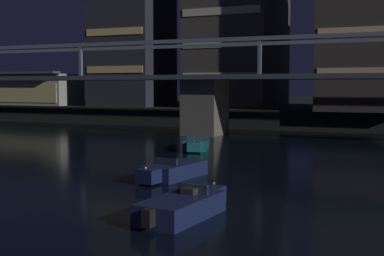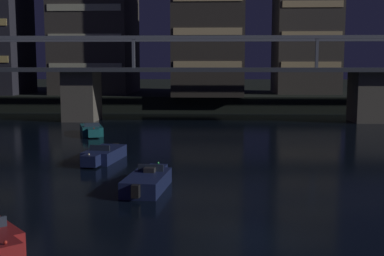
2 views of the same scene
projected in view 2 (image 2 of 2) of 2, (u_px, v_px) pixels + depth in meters
ground_plane at (247, 239)px, 18.00m from camera, size 400.00×400.00×0.00m
far_riverbank at (218, 90)px, 103.44m from camera, size 240.00×80.00×2.20m
river_bridge at (224, 82)px, 55.45m from camera, size 102.77×6.40×9.38m
tower_west_tall at (96, 25)px, 72.34m from camera, size 10.74×13.71×20.04m
tower_central at (208, 18)px, 66.88m from camera, size 9.33×11.47×21.23m
tower_east_tall at (306, 21)px, 71.35m from camera, size 8.89×8.93×21.08m
speedboat_mid_left at (92, 130)px, 44.93m from camera, size 2.95×5.14×1.16m
speedboat_far_left at (103, 155)px, 32.56m from camera, size 2.35×5.23×1.16m
speedboat_far_center at (148, 181)px, 25.17m from camera, size 2.22×5.23×1.16m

